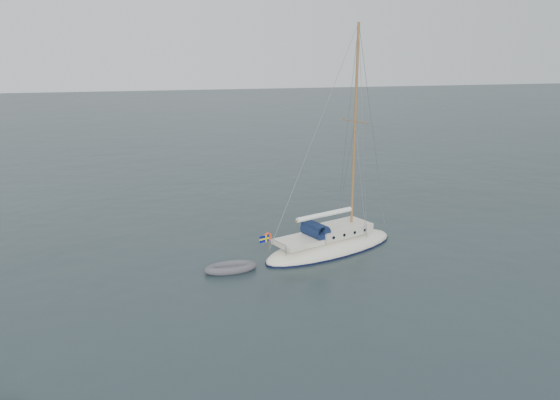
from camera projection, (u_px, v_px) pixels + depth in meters
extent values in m
plane|color=black|center=(288.00, 263.00, 33.19)|extent=(300.00, 300.00, 0.00)
ellipsoid|color=#EBE6CC|center=(330.00, 248.00, 35.27)|extent=(9.86, 3.07, 1.64)
cube|color=beige|center=(342.00, 230.00, 35.15)|extent=(3.94, 2.08, 0.60)
cube|color=#EBE6CC|center=(291.00, 237.00, 34.38)|extent=(2.63, 2.08, 0.27)
cylinder|color=#101C3C|center=(312.00, 228.00, 34.58)|extent=(1.05, 1.81, 1.05)
cube|color=#101C3C|center=(309.00, 225.00, 34.47)|extent=(0.49, 1.81, 0.44)
cylinder|color=brown|center=(360.00, 133.00, 33.72)|extent=(0.16, 0.16, 13.15)
cylinder|color=brown|center=(361.00, 122.00, 33.54)|extent=(0.05, 2.41, 0.05)
cylinder|color=brown|center=(323.00, 214.00, 34.52)|extent=(4.60, 0.11, 0.11)
cylinder|color=white|center=(323.00, 214.00, 34.51)|extent=(4.28, 0.31, 0.31)
cylinder|color=gray|center=(264.00, 232.00, 33.83)|extent=(0.04, 2.41, 0.04)
torus|color=#FF4417|center=(261.00, 229.00, 34.43)|extent=(0.59, 0.11, 0.59)
cylinder|color=brown|center=(258.00, 235.00, 33.77)|extent=(0.03, 0.03, 0.99)
cube|color=#070E69|center=(253.00, 230.00, 33.60)|extent=(0.66, 0.02, 0.42)
cube|color=yellow|center=(253.00, 230.00, 33.60)|extent=(0.68, 0.03, 0.10)
cube|color=yellow|center=(255.00, 230.00, 33.63)|extent=(0.10, 0.03, 0.44)
cylinder|color=black|center=(316.00, 227.00, 35.79)|extent=(0.20, 0.07, 0.20)
cylinder|color=black|center=(327.00, 237.00, 33.83)|extent=(0.20, 0.07, 0.20)
cylinder|color=black|center=(329.00, 226.00, 36.00)|extent=(0.20, 0.07, 0.20)
cylinder|color=black|center=(340.00, 236.00, 34.04)|extent=(0.20, 0.07, 0.20)
cylinder|color=black|center=(341.00, 225.00, 36.21)|extent=(0.20, 0.07, 0.20)
cylinder|color=black|center=(353.00, 235.00, 34.25)|extent=(0.20, 0.07, 0.20)
cylinder|color=black|center=(353.00, 224.00, 36.42)|extent=(0.20, 0.07, 0.20)
cylinder|color=black|center=(366.00, 234.00, 34.46)|extent=(0.20, 0.07, 0.20)
cube|color=#505156|center=(231.00, 269.00, 31.98)|extent=(1.92, 0.79, 0.11)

